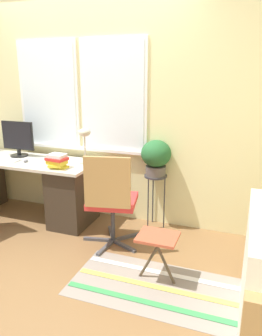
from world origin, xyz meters
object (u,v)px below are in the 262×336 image
Objects in this scene: monitor at (18,139)px; book_stack at (57,161)px; desk_lamp at (84,137)px; mouse at (26,161)px; potted_plant at (156,156)px; office_chair_swivel at (111,199)px; plant_stand at (155,182)px; keyboard at (4,160)px; folding_stool at (158,241)px.

book_stack is (0.73, -0.29, -0.14)m from monitor.
monitor is 0.92m from desk_lamp.
mouse is 0.17× the size of potted_plant.
book_stack is at bearing -9.09° from mouse.
office_chair_swivel is (1.16, -0.23, -0.22)m from mouse.
office_chair_swivel is 1.59× the size of plant_stand.
office_chair_swivel is at bearing -116.08° from potted_plant.
monitor is 0.70× the size of plant_stand.
potted_plant reaches higher than office_chair_swivel.
desk_lamp is (0.66, 0.21, 0.29)m from mouse.
mouse is 0.17× the size of desk_lamp.
keyboard reaches higher than folding_stool.
potted_plant is (0.29, 0.59, 0.32)m from office_chair_swivel.
mouse reaches higher than folding_stool.
desk_lamp reaches higher than folding_stool.
monitor is 1.13× the size of keyboard.
keyboard is 0.77m from book_stack.
desk_lamp is at bearing -169.69° from potted_plant.
book_stack is at bearing -25.12° from office_chair_swivel.
folding_stool is (0.59, -0.40, -0.14)m from office_chair_swivel.
desk_lamp reaches higher than plant_stand.
monitor reaches higher than desk_lamp.
monitor is 1.02× the size of folding_stool.
desk_lamp reaches higher than office_chair_swivel.
monitor is at bearing 140.25° from mouse.
keyboard is 5.75× the size of mouse.
mouse is at bearing -166.30° from potted_plant.
office_chair_swivel reaches higher than folding_stool.
desk_lamp is at bearing 17.64° from mouse.
keyboard is 0.91× the size of folding_stool.
plant_stand is at bearing 4.63° from monitor.
book_stack is at bearing -21.73° from monitor.
monitor is at bearing 179.65° from desk_lamp.
monitor is 0.79m from book_stack.
mouse is 0.11× the size of plant_stand.
desk_lamp is 0.94m from plant_stand.
book_stack is 1.07m from potted_plant.
desk_lamp is 0.82m from potted_plant.
desk_lamp is at bearing 13.30° from keyboard.
keyboard is 1.67× the size of book_stack.
monitor is at bearing -175.37° from plant_stand.
plant_stand is (1.71, 0.14, -0.39)m from monitor.
plant_stand is (0.29, 0.59, 0.03)m from office_chair_swivel.
desk_lamp reaches higher than mouse.
folding_stool is at bearing -19.74° from mouse.
book_stack is at bearing -156.39° from potted_plant.
keyboard is 1.79m from plant_stand.
monitor is 1.10× the size of potted_plant.
monitor is 1.88× the size of book_stack.
office_chair_swivel reaches higher than mouse.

